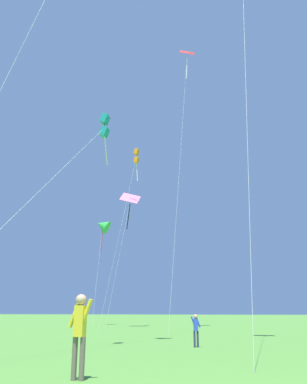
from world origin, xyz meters
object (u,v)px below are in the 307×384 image
at_px(person_far_back, 80,327).
at_px(person_child_small, 196,327).
at_px(kite_pink_low, 129,205).
at_px(kite_red_high, 187,63).
at_px(kite_green_small, 102,226).
at_px(kite_orange_box, 136,157).
at_px(kite_teal_box, 104,128).

distance_m(person_far_back, person_child_small, 9.14).
distance_m(kite_pink_low, person_far_back, 32.17).
bearing_deg(person_far_back, kite_red_high, 95.11).
distance_m(kite_green_small, person_child_small, 31.32).
xyz_separation_m(person_far_back, person_child_small, (1.01, 9.08, -0.30)).
bearing_deg(kite_green_small, kite_pink_low, -46.07).
bearing_deg(kite_orange_box, kite_red_high, -22.14).
bearing_deg(kite_red_high, kite_green_small, 148.95).
height_order(person_far_back, person_child_small, person_far_back).
bearing_deg(kite_red_high, person_child_small, -79.25).
bearing_deg(kite_teal_box, person_far_back, -69.04).
xyz_separation_m(kite_green_small, person_child_small, (15.33, -25.26, -10.36)).
relative_size(kite_red_high, person_child_small, 21.53).
height_order(kite_red_high, person_child_small, kite_red_high).
height_order(kite_green_small, person_child_small, kite_green_small).
height_order(kite_pink_low, kite_green_small, kite_pink_low).
xyz_separation_m(kite_orange_box, person_far_back, (8.68, -29.72, -16.32)).
relative_size(kite_teal_box, person_child_small, 7.89).
distance_m(kite_red_high, kite_green_small, 20.51).
distance_m(kite_teal_box, person_far_back, 11.57).
bearing_deg(kite_pink_low, kite_orange_box, 63.55).
bearing_deg(kite_teal_box, person_child_small, 26.50).
distance_m(kite_teal_box, person_child_small, 9.86).
bearing_deg(kite_pink_low, kite_teal_box, -73.75).
height_order(kite_teal_box, kite_orange_box, kite_orange_box).
bearing_deg(kite_orange_box, person_child_small, -64.88).
bearing_deg(person_far_back, kite_green_small, 112.64).
distance_m(kite_teal_box, kite_pink_low, 22.71).
height_order(kite_pink_low, person_far_back, kite_pink_low).
bearing_deg(kite_green_small, person_far_back, -67.36).
bearing_deg(kite_orange_box, person_far_back, -73.73).
distance_m(kite_teal_box, kite_red_high, 25.94).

